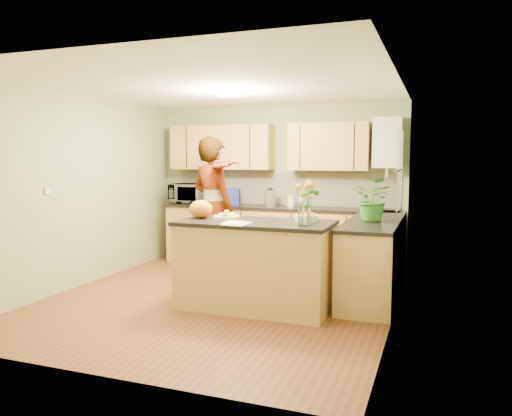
% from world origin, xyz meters
% --- Properties ---
extents(floor, '(4.50, 4.50, 0.00)m').
position_xyz_m(floor, '(0.00, 0.00, 0.00)').
color(floor, brown).
rests_on(floor, ground).
extents(ceiling, '(4.00, 4.50, 0.02)m').
position_xyz_m(ceiling, '(0.00, 0.00, 2.50)').
color(ceiling, white).
rests_on(ceiling, wall_back).
extents(wall_back, '(4.00, 0.02, 2.50)m').
position_xyz_m(wall_back, '(0.00, 2.25, 1.25)').
color(wall_back, gray).
rests_on(wall_back, floor).
extents(wall_front, '(4.00, 0.02, 2.50)m').
position_xyz_m(wall_front, '(0.00, -2.25, 1.25)').
color(wall_front, gray).
rests_on(wall_front, floor).
extents(wall_left, '(0.02, 4.50, 2.50)m').
position_xyz_m(wall_left, '(-2.00, 0.00, 1.25)').
color(wall_left, gray).
rests_on(wall_left, floor).
extents(wall_right, '(0.02, 4.50, 2.50)m').
position_xyz_m(wall_right, '(2.00, 0.00, 1.25)').
color(wall_right, gray).
rests_on(wall_right, floor).
extents(back_counter, '(3.64, 0.62, 0.94)m').
position_xyz_m(back_counter, '(0.10, 1.95, 0.47)').
color(back_counter, '#B78E49').
rests_on(back_counter, floor).
extents(right_counter, '(0.62, 2.24, 0.94)m').
position_xyz_m(right_counter, '(1.70, 0.85, 0.47)').
color(right_counter, '#B78E49').
rests_on(right_counter, floor).
extents(splashback, '(3.60, 0.02, 0.52)m').
position_xyz_m(splashback, '(0.10, 2.23, 1.20)').
color(splashback, silver).
rests_on(splashback, back_counter).
extents(upper_cabinets, '(3.20, 0.34, 0.70)m').
position_xyz_m(upper_cabinets, '(-0.18, 2.08, 1.85)').
color(upper_cabinets, '#B78E49').
rests_on(upper_cabinets, wall_back).
extents(boiler, '(0.40, 0.30, 0.86)m').
position_xyz_m(boiler, '(1.70, 2.09, 1.90)').
color(boiler, silver).
rests_on(boiler, wall_back).
extents(window_right, '(0.01, 1.30, 1.05)m').
position_xyz_m(window_right, '(1.99, 0.60, 1.55)').
color(window_right, silver).
rests_on(window_right, wall_right).
extents(light_switch, '(0.02, 0.09, 0.09)m').
position_xyz_m(light_switch, '(-1.99, -0.60, 1.30)').
color(light_switch, silver).
rests_on(light_switch, wall_left).
extents(ceiling_lamp, '(0.30, 0.30, 0.07)m').
position_xyz_m(ceiling_lamp, '(0.00, 0.30, 2.46)').
color(ceiling_lamp, '#FFEABF').
rests_on(ceiling_lamp, ceiling).
extents(peninsula_island, '(1.72, 0.88, 0.98)m').
position_xyz_m(peninsula_island, '(0.50, -0.15, 0.49)').
color(peninsula_island, '#B78E49').
rests_on(peninsula_island, floor).
extents(fruit_dish, '(0.30, 0.30, 0.10)m').
position_xyz_m(fruit_dish, '(0.15, -0.15, 1.03)').
color(fruit_dish, '#F3E4C2').
rests_on(fruit_dish, peninsula_island).
extents(orange_bowl, '(0.26, 0.26, 0.15)m').
position_xyz_m(orange_bowl, '(1.05, -0.00, 1.05)').
color(orange_bowl, '#F3E4C2').
rests_on(orange_bowl, peninsula_island).
extents(flower_vase, '(0.29, 0.29, 0.53)m').
position_xyz_m(flower_vase, '(1.10, -0.33, 1.33)').
color(flower_vase, silver).
rests_on(flower_vase, peninsula_island).
extents(orange_bag, '(0.33, 0.30, 0.21)m').
position_xyz_m(orange_bag, '(-0.20, -0.10, 1.09)').
color(orange_bag, orange).
rests_on(orange_bag, peninsula_island).
extents(papers, '(0.24, 0.33, 0.01)m').
position_xyz_m(papers, '(0.40, -0.45, 0.99)').
color(papers, white).
rests_on(papers, peninsula_island).
extents(violinist, '(0.85, 0.73, 1.98)m').
position_xyz_m(violinist, '(-0.55, 0.98, 0.99)').
color(violinist, tan).
rests_on(violinist, floor).
extents(violin, '(0.64, 0.56, 0.16)m').
position_xyz_m(violin, '(-0.35, 0.76, 1.58)').
color(violin, '#511205').
rests_on(violin, violinist).
extents(microwave, '(0.58, 0.39, 0.32)m').
position_xyz_m(microwave, '(-1.45, 1.98, 1.10)').
color(microwave, silver).
rests_on(microwave, back_counter).
extents(blue_box, '(0.37, 0.32, 0.26)m').
position_xyz_m(blue_box, '(-0.71, 1.94, 1.07)').
color(blue_box, navy).
rests_on(blue_box, back_counter).
extents(kettle, '(0.18, 0.18, 0.33)m').
position_xyz_m(kettle, '(-0.03, 1.95, 1.08)').
color(kettle, silver).
rests_on(kettle, back_counter).
extents(jar_cream, '(0.12, 0.12, 0.17)m').
position_xyz_m(jar_cream, '(0.30, 1.96, 1.03)').
color(jar_cream, '#F3E4C2').
rests_on(jar_cream, back_counter).
extents(jar_white, '(0.12, 0.12, 0.16)m').
position_xyz_m(jar_white, '(0.48, 1.92, 1.02)').
color(jar_white, silver).
rests_on(jar_white, back_counter).
extents(potted_plant, '(0.60, 0.56, 0.53)m').
position_xyz_m(potted_plant, '(1.70, 0.64, 1.20)').
color(potted_plant, '#2F7125').
rests_on(potted_plant, right_counter).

